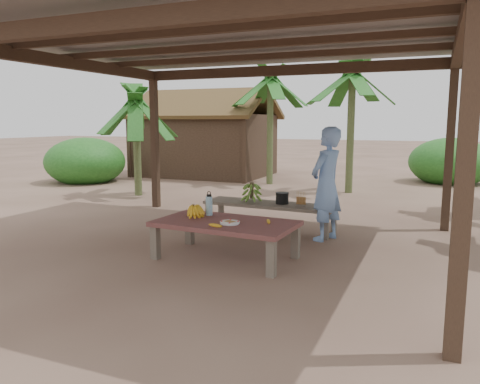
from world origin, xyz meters
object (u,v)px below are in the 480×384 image
at_px(work_table, 226,226).
at_px(water_flask, 209,205).
at_px(ripe_banana_bunch, 193,210).
at_px(plate, 230,223).
at_px(woman, 326,184).
at_px(bench, 269,206).
at_px(cooking_pot, 282,198).

relative_size(work_table, water_flask, 5.50).
distance_m(work_table, ripe_banana_bunch, 0.57).
bearing_deg(water_flask, plate, -39.45).
bearing_deg(plate, woman, 61.65).
height_order(bench, water_flask, water_flask).
xyz_separation_m(work_table, ripe_banana_bunch, (-0.54, 0.11, 0.16)).
height_order(bench, ripe_banana_bunch, ripe_banana_bunch).
bearing_deg(cooking_pot, water_flask, -110.59).
height_order(water_flask, woman, woman).
relative_size(work_table, cooking_pot, 8.82).
bearing_deg(plate, bench, 94.07).
xyz_separation_m(bench, plate, (0.14, -1.92, 0.12)).
bearing_deg(water_flask, woman, 41.44).
distance_m(work_table, cooking_pot, 1.82).
height_order(bench, cooking_pot, cooking_pot).
xyz_separation_m(plate, cooking_pot, (0.08, 1.94, 0.02)).
xyz_separation_m(cooking_pot, woman, (0.79, -0.32, 0.32)).
distance_m(bench, water_flask, 1.57).
distance_m(plate, water_flask, 0.65).
distance_m(plate, cooking_pot, 1.94).
distance_m(ripe_banana_bunch, water_flask, 0.24).
distance_m(water_flask, cooking_pot, 1.64).
height_order(ripe_banana_bunch, plate, ripe_banana_bunch).
bearing_deg(ripe_banana_bunch, woman, 42.12).
xyz_separation_m(ripe_banana_bunch, woman, (1.53, 1.38, 0.27)).
relative_size(work_table, woman, 1.08).
height_order(water_flask, cooking_pot, water_flask).
xyz_separation_m(bench, water_flask, (-0.36, -1.51, 0.25)).
bearing_deg(work_table, ripe_banana_bunch, 172.08).
xyz_separation_m(plate, water_flask, (-0.50, 0.41, 0.12)).
bearing_deg(woman, water_flask, -28.55).
xyz_separation_m(work_table, plate, (0.12, -0.13, 0.08)).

